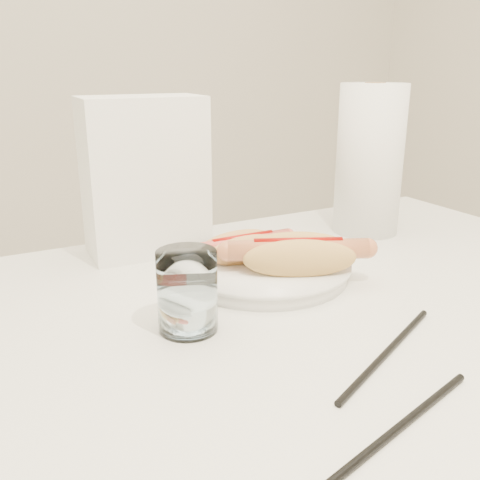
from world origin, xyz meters
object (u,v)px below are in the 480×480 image
water_glass (187,291)px  paper_towel_roll (369,160)px  hotdog_left (243,248)px  table (283,356)px  plate (263,269)px  hotdog_right (298,255)px  napkin_box (145,177)px

water_glass → paper_towel_roll: (0.45, 0.21, 0.09)m
water_glass → hotdog_left: bearing=41.9°
table → plate: (0.04, 0.13, 0.07)m
hotdog_left → hotdog_right: 0.09m
hotdog_left → napkin_box: napkin_box is taller
napkin_box → water_glass: bearing=-97.6°
napkin_box → paper_towel_roll: paper_towel_roll is taller
hotdog_left → paper_towel_roll: paper_towel_roll is taller
hotdog_right → napkin_box: 0.29m
hotdog_right → napkin_box: (-0.14, 0.24, 0.08)m
hotdog_left → hotdog_right: bearing=-59.7°
napkin_box → paper_towel_roll: (0.40, -0.08, 0.01)m
water_glass → plate: bearing=32.3°
table → plate: 0.15m
plate → napkin_box: 0.25m
hotdog_right → table: bearing=-108.3°
table → hotdog_left: size_ratio=7.58×
hotdog_left → water_glass: (-0.14, -0.13, 0.01)m
table → water_glass: bearing=169.9°
water_glass → hotdog_right: bearing=14.9°
paper_towel_roll → table: bearing=-144.7°
paper_towel_roll → plate: bearing=-159.6°
table → hotdog_right: (0.07, 0.07, 0.11)m
napkin_box → paper_towel_roll: bearing=-9.5°
table → hotdog_left: bearing=82.1°
table → napkin_box: napkin_box is taller
plate → hotdog_right: (0.02, -0.05, 0.04)m
plate → hotdog_left: bearing=132.0°
hotdog_right → napkin_box: size_ratio=0.75×
table → hotdog_right: hotdog_right is taller
table → water_glass: 0.17m
table → plate: size_ratio=4.82×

